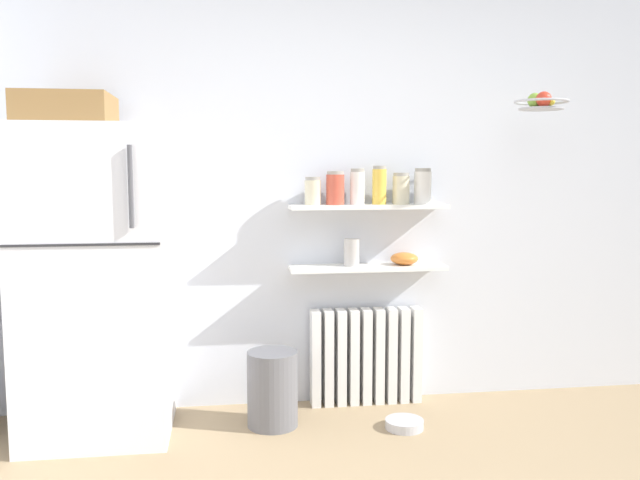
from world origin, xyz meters
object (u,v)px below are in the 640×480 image
at_px(storage_jar_3, 379,185).
at_px(hanging_fruit_basket, 541,102).
at_px(shelf_bowl, 404,259).
at_px(pet_food_bowl, 404,424).
at_px(refrigerator, 95,276).
at_px(storage_jar_2, 357,187).
at_px(vase, 352,252).
at_px(radiator, 366,356).
at_px(storage_jar_1, 335,188).
at_px(trash_bin, 273,389).
at_px(storage_jar_0, 313,191).
at_px(storage_jar_4, 401,189).
at_px(storage_jar_5, 423,186).

height_order(storage_jar_3, hanging_fruit_basket, hanging_fruit_basket).
bearing_deg(shelf_bowl, pet_food_bowl, -103.61).
height_order(refrigerator, storage_jar_2, refrigerator).
relative_size(refrigerator, vase, 11.24).
bearing_deg(radiator, pet_food_bowl, -73.51).
relative_size(refrigerator, storage_jar_3, 7.96).
bearing_deg(storage_jar_2, radiator, 24.30).
bearing_deg(storage_jar_1, trash_bin, -147.14).
xyz_separation_m(radiator, storage_jar_1, (-0.20, -0.03, 1.03)).
bearing_deg(pet_food_bowl, trash_bin, 168.58).
xyz_separation_m(storage_jar_2, storage_jar_3, (0.13, -0.00, 0.01)).
xyz_separation_m(refrigerator, storage_jar_1, (1.34, 0.21, 0.46)).
bearing_deg(storage_jar_2, pet_food_bowl, -64.18).
bearing_deg(trash_bin, shelf_bowl, 17.31).
bearing_deg(storage_jar_0, refrigerator, -169.92).
bearing_deg(storage_jar_3, storage_jar_0, 180.00).
bearing_deg(storage_jar_1, shelf_bowl, 0.00).
distance_m(storage_jar_0, vase, 0.43).
distance_m(pet_food_bowl, hanging_fruit_basket, 1.97).
distance_m(storage_jar_4, pet_food_bowl, 1.36).
bearing_deg(hanging_fruit_basket, vase, 166.18).
relative_size(storage_jar_1, storage_jar_4, 1.05).
bearing_deg(trash_bin, hanging_fruit_basket, -0.02).
relative_size(storage_jar_5, trash_bin, 0.50).
xyz_separation_m(storage_jar_3, hanging_fruit_basket, (0.87, -0.26, 0.47)).
relative_size(radiator, storage_jar_0, 4.16).
relative_size(storage_jar_3, storage_jar_5, 1.07).
height_order(pet_food_bowl, hanging_fruit_basket, hanging_fruit_basket).
bearing_deg(pet_food_bowl, storage_jar_4, 79.85).
relative_size(vase, trash_bin, 0.38).
height_order(storage_jar_2, trash_bin, storage_jar_2).
xyz_separation_m(storage_jar_4, trash_bin, (-0.79, -0.26, -1.11)).
distance_m(storage_jar_1, trash_bin, 1.21).
distance_m(storage_jar_2, storage_jar_4, 0.27).
bearing_deg(trash_bin, storage_jar_3, 21.12).
height_order(refrigerator, pet_food_bowl, refrigerator).
relative_size(storage_jar_3, trash_bin, 0.54).
bearing_deg(radiator, storage_jar_0, -174.84).
distance_m(trash_bin, hanging_fruit_basket, 2.22).
relative_size(storage_jar_1, trash_bin, 0.46).
bearing_deg(storage_jar_0, storage_jar_5, 0.00).
distance_m(storage_jar_0, storage_jar_2, 0.27).
height_order(storage_jar_1, storage_jar_2, storage_jar_2).
bearing_deg(storage_jar_4, storage_jar_1, 180.00).
bearing_deg(vase, trash_bin, -152.72).
bearing_deg(refrigerator, hanging_fruit_basket, -0.97).
bearing_deg(storage_jar_2, storage_jar_0, -180.00).
relative_size(radiator, vase, 4.21).
height_order(storage_jar_4, storage_jar_5, storage_jar_5).
xyz_separation_m(refrigerator, storage_jar_0, (1.20, 0.21, 0.44)).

